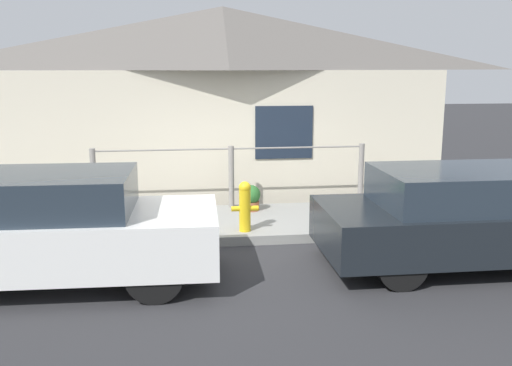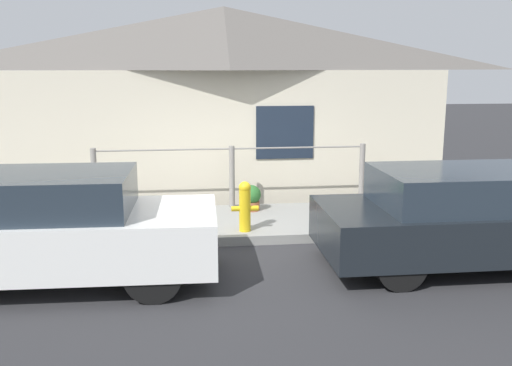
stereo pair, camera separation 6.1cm
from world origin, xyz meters
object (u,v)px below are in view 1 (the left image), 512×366
(car_right, at_px, (471,217))
(fire_hydrant, at_px, (245,205))
(car_left, at_px, (54,229))
(potted_plant_near_hydrant, at_px, (251,198))

(car_right, distance_m, fire_hydrant, 3.25)
(car_right, bearing_deg, car_left, -179.68)
(car_right, relative_size, potted_plant_near_hydrant, 9.12)
(car_right, xyz_separation_m, fire_hydrant, (-2.89, 1.49, -0.11))
(car_right, relative_size, fire_hydrant, 5.31)
(fire_hydrant, relative_size, potted_plant_near_hydrant, 1.72)
(fire_hydrant, bearing_deg, potted_plant_near_hydrant, 78.98)
(car_left, distance_m, potted_plant_near_hydrant, 3.90)
(car_left, bearing_deg, car_right, 1.62)
(car_left, height_order, potted_plant_near_hydrant, car_left)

